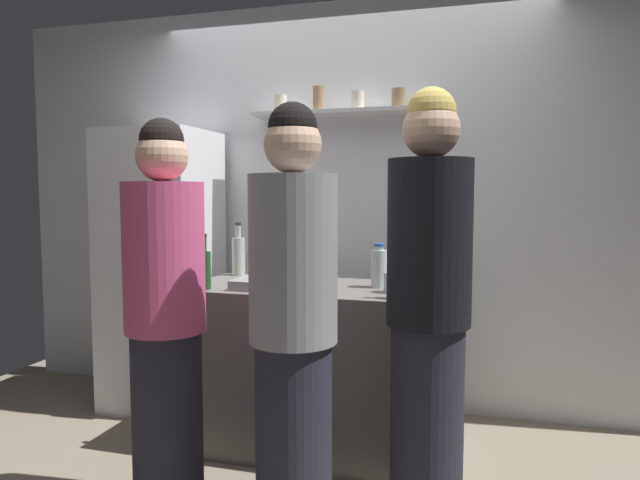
{
  "coord_description": "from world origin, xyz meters",
  "views": [
    {
      "loc": [
        0.85,
        -2.4,
        1.38
      ],
      "look_at": [
        0.02,
        0.51,
        1.13
      ],
      "focal_mm": 32.1,
      "sensor_mm": 36.0,
      "label": 1
    }
  ],
  "objects_px": {
    "person_pink_top": "(166,321)",
    "wine_bottle_green_glass": "(204,268)",
    "wine_bottle_dark_glass": "(319,263)",
    "person_grey_hoodie": "(293,330)",
    "wine_bottle_pale_glass": "(239,255)",
    "refrigerator": "(162,270)",
    "wine_bottle_amber_glass": "(408,275)",
    "water_bottle_plastic": "(379,268)",
    "utensil_holder": "(393,282)",
    "person_blonde": "(428,311)",
    "baking_pan": "(267,284)"
  },
  "relations": [
    {
      "from": "wine_bottle_green_glass",
      "to": "wine_bottle_dark_glass",
      "type": "relative_size",
      "value": 0.98
    },
    {
      "from": "refrigerator",
      "to": "utensil_holder",
      "type": "height_order",
      "value": "refrigerator"
    },
    {
      "from": "wine_bottle_pale_glass",
      "to": "utensil_holder",
      "type": "bearing_deg",
      "value": -19.69
    },
    {
      "from": "baking_pan",
      "to": "utensil_holder",
      "type": "height_order",
      "value": "utensil_holder"
    },
    {
      "from": "person_pink_top",
      "to": "person_grey_hoodie",
      "type": "distance_m",
      "value": 0.6
    },
    {
      "from": "utensil_holder",
      "to": "person_pink_top",
      "type": "xyz_separation_m",
      "value": [
        -0.86,
        -0.72,
        -0.1
      ]
    },
    {
      "from": "wine_bottle_pale_glass",
      "to": "person_pink_top",
      "type": "bearing_deg",
      "value": -82.55
    },
    {
      "from": "water_bottle_plastic",
      "to": "person_blonde",
      "type": "distance_m",
      "value": 0.73
    },
    {
      "from": "person_pink_top",
      "to": "person_grey_hoodie",
      "type": "height_order",
      "value": "person_grey_hoodie"
    },
    {
      "from": "wine_bottle_green_glass",
      "to": "wine_bottle_pale_glass",
      "type": "distance_m",
      "value": 0.53
    },
    {
      "from": "water_bottle_plastic",
      "to": "utensil_holder",
      "type": "bearing_deg",
      "value": -55.62
    },
    {
      "from": "wine_bottle_green_glass",
      "to": "person_blonde",
      "type": "height_order",
      "value": "person_blonde"
    },
    {
      "from": "baking_pan",
      "to": "person_grey_hoodie",
      "type": "relative_size",
      "value": 0.2
    },
    {
      "from": "refrigerator",
      "to": "person_pink_top",
      "type": "height_order",
      "value": "refrigerator"
    },
    {
      "from": "wine_bottle_dark_glass",
      "to": "water_bottle_plastic",
      "type": "height_order",
      "value": "wine_bottle_dark_glass"
    },
    {
      "from": "refrigerator",
      "to": "person_grey_hoodie",
      "type": "relative_size",
      "value": 1.03
    },
    {
      "from": "wine_bottle_green_glass",
      "to": "person_blonde",
      "type": "bearing_deg",
      "value": -16.1
    },
    {
      "from": "person_pink_top",
      "to": "wine_bottle_green_glass",
      "type": "bearing_deg",
      "value": 27.25
    },
    {
      "from": "person_pink_top",
      "to": "wine_bottle_amber_glass",
      "type": "bearing_deg",
      "value": -42.83
    },
    {
      "from": "wine_bottle_green_glass",
      "to": "water_bottle_plastic",
      "type": "height_order",
      "value": "wine_bottle_green_glass"
    },
    {
      "from": "person_grey_hoodie",
      "to": "wine_bottle_green_glass",
      "type": "bearing_deg",
      "value": 141.53
    },
    {
      "from": "wine_bottle_green_glass",
      "to": "person_grey_hoodie",
      "type": "distance_m",
      "value": 0.94
    },
    {
      "from": "utensil_holder",
      "to": "wine_bottle_dark_glass",
      "type": "height_order",
      "value": "wine_bottle_dark_glass"
    },
    {
      "from": "person_grey_hoodie",
      "to": "person_pink_top",
      "type": "bearing_deg",
      "value": 176.58
    },
    {
      "from": "person_grey_hoodie",
      "to": "person_blonde",
      "type": "relative_size",
      "value": 0.96
    },
    {
      "from": "wine_bottle_amber_glass",
      "to": "water_bottle_plastic",
      "type": "xyz_separation_m",
      "value": [
        -0.19,
        0.3,
        -0.01
      ]
    },
    {
      "from": "wine_bottle_dark_glass",
      "to": "person_grey_hoodie",
      "type": "bearing_deg",
      "value": -79.33
    },
    {
      "from": "utensil_holder",
      "to": "wine_bottle_amber_glass",
      "type": "distance_m",
      "value": 0.2
    },
    {
      "from": "person_grey_hoodie",
      "to": "wine_bottle_pale_glass",
      "type": "bearing_deg",
      "value": 125.82
    },
    {
      "from": "wine_bottle_pale_glass",
      "to": "refrigerator",
      "type": "bearing_deg",
      "value": 174.1
    },
    {
      "from": "wine_bottle_amber_glass",
      "to": "water_bottle_plastic",
      "type": "bearing_deg",
      "value": 122.39
    },
    {
      "from": "refrigerator",
      "to": "water_bottle_plastic",
      "type": "bearing_deg",
      "value": -10.74
    },
    {
      "from": "refrigerator",
      "to": "person_grey_hoodie",
      "type": "height_order",
      "value": "refrigerator"
    },
    {
      "from": "utensil_holder",
      "to": "wine_bottle_dark_glass",
      "type": "bearing_deg",
      "value": 153.46
    },
    {
      "from": "refrigerator",
      "to": "water_bottle_plastic",
      "type": "distance_m",
      "value": 1.5
    },
    {
      "from": "refrigerator",
      "to": "person_blonde",
      "type": "distance_m",
      "value": 2.02
    },
    {
      "from": "utensil_holder",
      "to": "water_bottle_plastic",
      "type": "height_order",
      "value": "water_bottle_plastic"
    },
    {
      "from": "refrigerator",
      "to": "water_bottle_plastic",
      "type": "relative_size",
      "value": 7.58
    },
    {
      "from": "utensil_holder",
      "to": "wine_bottle_dark_glass",
      "type": "distance_m",
      "value": 0.51
    },
    {
      "from": "utensil_holder",
      "to": "wine_bottle_green_glass",
      "type": "distance_m",
      "value": 0.97
    },
    {
      "from": "wine_bottle_dark_glass",
      "to": "person_grey_hoodie",
      "type": "relative_size",
      "value": 0.17
    },
    {
      "from": "refrigerator",
      "to": "wine_bottle_dark_glass",
      "type": "relative_size",
      "value": 6.03
    },
    {
      "from": "wine_bottle_pale_glass",
      "to": "water_bottle_plastic",
      "type": "xyz_separation_m",
      "value": [
        0.91,
        -0.22,
        -0.02
      ]
    },
    {
      "from": "person_grey_hoodie",
      "to": "person_blonde",
      "type": "xyz_separation_m",
      "value": [
        0.49,
        0.27,
        0.05
      ]
    },
    {
      "from": "water_bottle_plastic",
      "to": "person_blonde",
      "type": "height_order",
      "value": "person_blonde"
    },
    {
      "from": "person_blonde",
      "to": "person_pink_top",
      "type": "bearing_deg",
      "value": -112.28
    },
    {
      "from": "wine_bottle_amber_glass",
      "to": "person_blonde",
      "type": "relative_size",
      "value": 0.17
    },
    {
      "from": "water_bottle_plastic",
      "to": "wine_bottle_green_glass",
      "type": "bearing_deg",
      "value": -160.44
    },
    {
      "from": "baking_pan",
      "to": "water_bottle_plastic",
      "type": "relative_size",
      "value": 1.45
    },
    {
      "from": "water_bottle_plastic",
      "to": "wine_bottle_dark_glass",
      "type": "bearing_deg",
      "value": 166.06
    }
  ]
}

